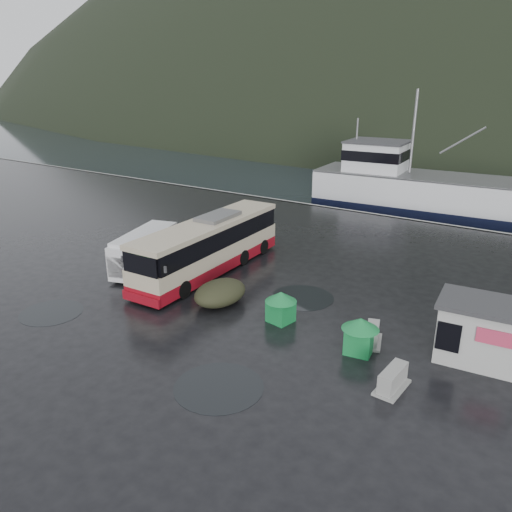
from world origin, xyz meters
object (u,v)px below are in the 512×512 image
Objects in this scene: white_van at (148,269)px; jersey_barrier_a at (392,389)px; coach_bus at (210,271)px; ticket_kiosk at (474,359)px; waste_bin_left at (280,321)px; waste_bin_right at (358,352)px; dome_tent at (220,303)px; jersey_barrier_b at (372,343)px; fishing_trawler at (442,199)px.

white_van is 16.32m from jersey_barrier_a.
ticket_kiosk is (14.72, -1.74, 0.00)m from coach_bus.
white_van is 17.96m from ticket_kiosk.
coach_bus is at bearing 154.46° from waste_bin_left.
jersey_barrier_a is (1.98, -1.75, 0.00)m from waste_bin_right.
ticket_kiosk is (11.56, 1.43, 0.00)m from dome_tent.
coach_bus is at bearing 134.89° from dome_tent.
dome_tent is 9.77m from jersey_barrier_a.
waste_bin_left is 4.09m from waste_bin_right.
waste_bin_right reaches higher than dome_tent.
dome_tent is 0.92× the size of ticket_kiosk.
fishing_trawler is at bearing 98.48° from jersey_barrier_b.
waste_bin_right is at bearing -4.41° from dome_tent.
jersey_barrier_b is 29.08m from fishing_trawler.
ticket_kiosk is 0.12× the size of fishing_trawler.
jersey_barrier_a is (15.89, -3.74, 0.00)m from white_van.
waste_bin_left is at bearing -174.47° from jersey_barrier_b.
jersey_barrier_a is (-2.08, -3.76, 0.00)m from ticket_kiosk.
waste_bin_right is 30.04m from fishing_trawler.
waste_bin_right is (10.66, -3.75, 0.00)m from coach_bus.
fishing_trawler reaches higher than ticket_kiosk.
waste_bin_right reaches higher than waste_bin_left.
white_van is at bearing 171.87° from waste_bin_right.
jersey_barrier_a is at bearing -56.65° from jersey_barrier_b.
waste_bin_right is 7.52m from dome_tent.
jersey_barrier_b is at bearing -16.24° from coach_bus.
dome_tent is 1.80× the size of jersey_barrier_a.
fishing_trawler reaches higher than waste_bin_left.
fishing_trawler is (-8.17, 27.75, 0.00)m from ticket_kiosk.
jersey_barrier_a is at bearing -29.34° from white_van.
waste_bin_right is at bearing -8.32° from waste_bin_left.
fishing_trawler is at bearing 54.48° from white_van.
jersey_barrier_a reaches higher than jersey_barrier_b.
white_van is at bearing -112.87° from fishing_trawler.
waste_bin_right is at bearing -158.46° from ticket_kiosk.
fishing_trawler is (-4.29, 28.76, 0.00)m from jersey_barrier_b.
dome_tent is 1.92× the size of jersey_barrier_b.
fishing_trawler reaches higher than dome_tent.
coach_bus is 7.75× the size of waste_bin_left.
waste_bin_right is 4.53m from ticket_kiosk.
fishing_trawler is (3.39, 29.18, 0.00)m from dome_tent.
fishing_trawler is at bearing 90.12° from waste_bin_left.
white_van is 9.95m from waste_bin_left.
waste_bin_left is 29.17m from fishing_trawler.
waste_bin_left is at bearing -93.33° from fishing_trawler.
waste_bin_right is 0.51× the size of dome_tent.
waste_bin_right is 1.02m from jersey_barrier_b.
dome_tent is at bearing -179.78° from waste_bin_left.
waste_bin_left reaches higher than jersey_barrier_a.
coach_bus is 3.81× the size of dome_tent.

